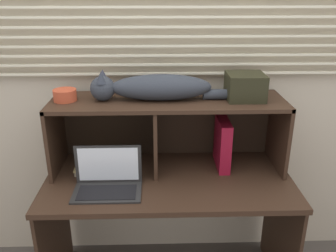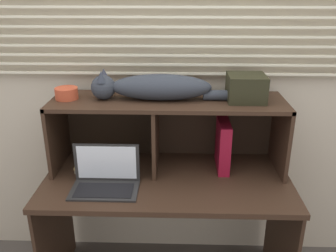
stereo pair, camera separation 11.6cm
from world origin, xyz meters
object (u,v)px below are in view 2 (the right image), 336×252
object	(u,v)px
laptop	(105,179)
binder_upright	(223,145)
cat	(155,87)
storage_box	(246,88)
small_basket	(67,93)
book_stack	(96,162)

from	to	relation	value
laptop	binder_upright	bearing A→B (deg)	21.19
cat	storage_box	world-z (taller)	cat
storage_box	cat	bearing A→B (deg)	-180.00
laptop	storage_box	size ratio (longest dim) A/B	1.74
cat	laptop	bearing A→B (deg)	-135.41
cat	binder_upright	bearing A→B (deg)	0.00
laptop	binder_upright	world-z (taller)	binder_upright
small_basket	storage_box	distance (m)	0.98
laptop	small_basket	world-z (taller)	small_basket
cat	book_stack	xyz separation A→B (m)	(-0.36, 0.00, -0.46)
binder_upright	storage_box	size ratio (longest dim) A/B	1.43
laptop	book_stack	distance (m)	0.28
laptop	storage_box	bearing A→B (deg)	18.39
book_stack	laptop	bearing A→B (deg)	-66.47
cat	book_stack	world-z (taller)	cat
binder_upright	storage_box	world-z (taller)	storage_box
binder_upright	book_stack	distance (m)	0.76
cat	small_basket	world-z (taller)	cat
cat	small_basket	distance (m)	0.49
book_stack	storage_box	size ratio (longest dim) A/B	1.16
cat	book_stack	size ratio (longest dim) A/B	3.90
binder_upright	storage_box	distance (m)	0.36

